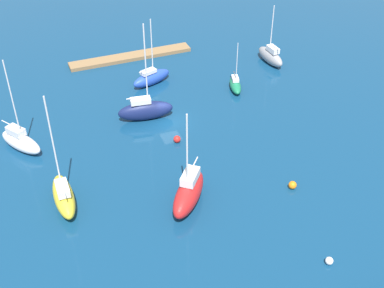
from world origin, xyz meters
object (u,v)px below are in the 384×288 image
(sailboat_yellow_by_breakwater, at_px, (64,196))
(sailboat_navy_lone_south, at_px, (145,110))
(pier_dock, at_px, (131,57))
(sailboat_blue_far_north, at_px, (151,78))
(sailboat_white_west_end, at_px, (21,141))
(mooring_buoy_white, at_px, (329,261))
(mooring_buoy_orange, at_px, (293,185))
(sailboat_red_near_pier, at_px, (189,192))
(sailboat_green_far_south, at_px, (235,85))
(mooring_buoy_red, at_px, (177,139))
(sailboat_gray_along_channel, at_px, (271,56))

(sailboat_yellow_by_breakwater, xyz_separation_m, sailboat_navy_lone_south, (-12.79, -12.54, 0.06))
(pier_dock, relative_size, sailboat_yellow_by_breakwater, 1.49)
(sailboat_navy_lone_south, relative_size, sailboat_blue_far_north, 1.33)
(sailboat_yellow_by_breakwater, distance_m, sailboat_white_west_end, 12.17)
(mooring_buoy_white, height_order, mooring_buoy_orange, mooring_buoy_orange)
(sailboat_yellow_by_breakwater, relative_size, mooring_buoy_orange, 14.68)
(sailboat_navy_lone_south, relative_size, sailboat_red_near_pier, 1.15)
(sailboat_yellow_by_breakwater, xyz_separation_m, sailboat_white_west_end, (3.00, -11.80, -0.17))
(sailboat_green_far_south, height_order, mooring_buoy_red, sailboat_green_far_south)
(pier_dock, relative_size, mooring_buoy_red, 21.93)
(sailboat_navy_lone_south, height_order, sailboat_green_far_south, sailboat_navy_lone_south)
(pier_dock, height_order, sailboat_navy_lone_south, sailboat_navy_lone_south)
(pier_dock, bearing_deg, sailboat_red_near_pier, 83.79)
(sailboat_green_far_south, bearing_deg, mooring_buoy_white, 6.34)
(pier_dock, bearing_deg, sailboat_navy_lone_south, 80.07)
(sailboat_blue_far_north, relative_size, mooring_buoy_orange, 11.07)
(sailboat_gray_along_channel, relative_size, mooring_buoy_red, 10.33)
(pier_dock, height_order, mooring_buoy_white, mooring_buoy_white)
(sailboat_white_west_end, height_order, mooring_buoy_red, sailboat_white_west_end)
(mooring_buoy_red, relative_size, mooring_buoy_orange, 0.99)
(sailboat_blue_far_north, xyz_separation_m, sailboat_gray_along_channel, (-19.16, 0.46, 0.11))
(sailboat_white_west_end, height_order, sailboat_gray_along_channel, sailboat_white_west_end)
(sailboat_navy_lone_south, xyz_separation_m, sailboat_green_far_south, (-14.13, -2.60, -0.65))
(sailboat_yellow_by_breakwater, xyz_separation_m, mooring_buoy_red, (-14.78, -6.20, -0.90))
(sailboat_blue_far_north, height_order, mooring_buoy_orange, sailboat_blue_far_north)
(mooring_buoy_red, distance_m, mooring_buoy_white, 23.93)
(sailboat_blue_far_north, distance_m, sailboat_green_far_south, 12.08)
(pier_dock, height_order, mooring_buoy_red, mooring_buoy_red)
(sailboat_green_far_south, xyz_separation_m, mooring_buoy_orange, (3.48, 21.59, -0.30))
(sailboat_white_west_end, xyz_separation_m, sailboat_red_near_pier, (-15.09, 16.31, 0.36))
(mooring_buoy_red, height_order, mooring_buoy_orange, mooring_buoy_orange)
(sailboat_gray_along_channel, height_order, mooring_buoy_orange, sailboat_gray_along_channel)
(mooring_buoy_red, bearing_deg, sailboat_green_far_south, -143.64)
(sailboat_blue_far_north, relative_size, mooring_buoy_red, 11.12)
(sailboat_gray_along_channel, relative_size, mooring_buoy_orange, 10.27)
(sailboat_navy_lone_south, height_order, mooring_buoy_red, sailboat_navy_lone_south)
(sailboat_yellow_by_breakwater, bearing_deg, sailboat_gray_along_channel, -59.67)
(sailboat_yellow_by_breakwater, bearing_deg, mooring_buoy_white, -128.28)
(sailboat_green_far_south, distance_m, sailboat_gray_along_channel, 10.13)
(sailboat_red_near_pier, xyz_separation_m, sailboat_green_far_south, (-14.83, -19.66, -0.79))
(mooring_buoy_red, bearing_deg, pier_dock, -92.57)
(sailboat_red_near_pier, bearing_deg, mooring_buoy_orange, 119.83)
(sailboat_blue_far_north, distance_m, mooring_buoy_red, 14.86)
(sailboat_gray_along_channel, height_order, mooring_buoy_white, sailboat_gray_along_channel)
(sailboat_navy_lone_south, xyz_separation_m, sailboat_red_near_pier, (0.70, 17.06, 0.13))
(sailboat_navy_lone_south, height_order, sailboat_red_near_pier, sailboat_navy_lone_south)
(sailboat_yellow_by_breakwater, bearing_deg, sailboat_red_near_pier, -110.16)
(sailboat_yellow_by_breakwater, relative_size, sailboat_navy_lone_south, 1.00)
(sailboat_white_west_end, bearing_deg, mooring_buoy_white, 7.09)
(sailboat_white_west_end, bearing_deg, mooring_buoy_orange, 22.39)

